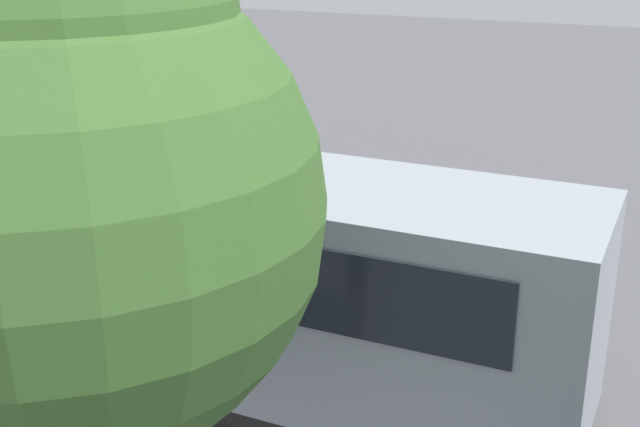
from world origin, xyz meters
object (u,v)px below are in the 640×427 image
Objects in this scene: tour_bus at (246,283)px; traffic_cone at (325,234)px; spectator_left at (389,263)px; parked_motorcycle_silver at (222,284)px; tree_left at (64,170)px; spectator_right at (257,245)px; spectator_centre at (311,249)px; spectator_far_left at (456,277)px; stunt_motorcycle at (273,170)px.

traffic_cone is (1.13, -5.29, -1.34)m from tour_bus.
spectator_left is 2.89m from parked_motorcycle_silver.
tree_left reaches higher than tour_bus.
tour_bus is 3.00m from spectator_left.
tree_left reaches higher than spectator_right.
tree_left is at bearing 101.73° from traffic_cone.
tour_bus is 14.82× the size of traffic_cone.
spectator_centre is at bearing 108.65° from traffic_cone.
traffic_cone is (-0.17, -2.56, -0.68)m from spectator_right.
parked_motorcycle_silver is (3.82, 0.79, -0.50)m from spectator_far_left.
parked_motorcycle_silver is 3.33m from traffic_cone.
parked_motorcycle_silver is (1.59, -2.00, -1.16)m from tour_bus.
traffic_cone is (0.86, -2.54, -0.76)m from spectator_centre.
tour_bus is at bearing 51.36° from spectator_far_left.
spectator_right is 0.81× the size of parked_motorcycle_silver.
tree_left is (-2.46, 6.31, 4.06)m from parked_motorcycle_silver.
traffic_cone is (3.36, -2.50, -0.68)m from spectator_far_left.
traffic_cone is at bearing -71.35° from spectator_centre.
spectator_centre reaches higher than traffic_cone.
tour_bus reaches higher than spectator_right.
spectator_far_left is (-2.23, -2.79, -0.66)m from tour_bus.
traffic_cone is at bearing 143.23° from stunt_motorcycle.
spectator_centre reaches higher than spectator_right.
spectator_far_left is 3.94m from parked_motorcycle_silver.
spectator_right is 2.65m from traffic_cone.
tree_left is (1.36, 7.09, 3.56)m from spectator_far_left.
spectator_centre is 0.26× the size of tree_left.
stunt_motorcycle is at bearing -65.92° from tour_bus.
tour_bus is 3.09m from spectator_right.
parked_motorcycle_silver is at bearing 67.70° from spectator_right.
traffic_cone is 0.09× the size of tree_left.
tree_left is (-2.16, 7.04, 3.56)m from spectator_right.
parked_motorcycle_silver is (1.32, 0.75, -0.58)m from spectator_centre.
spectator_left is 0.93× the size of stunt_motorcycle.
spectator_left is at bearing 178.60° from spectator_centre.
tree_left is (0.28, 7.02, 3.48)m from spectator_left.
stunt_motorcycle is at bearing -55.36° from spectator_centre.
spectator_far_left is 0.86× the size of stunt_motorcycle.
traffic_cone is at bearing -98.06° from parked_motorcycle_silver.
traffic_cone is at bearing -78.27° from tree_left.
tour_bus reaches higher than traffic_cone.
stunt_motorcycle reaches higher than parked_motorcycle_silver.
spectator_centre is (1.41, -0.03, -0.00)m from spectator_left.
spectator_right is (3.53, 0.06, 0.00)m from spectator_far_left.
stunt_motorcycle is at bearing -36.77° from traffic_cone.
parked_motorcycle_silver is at bearing 106.56° from stunt_motorcycle.
spectator_far_left is 2.62× the size of traffic_cone.
traffic_cone is (2.27, -2.58, -0.76)m from spectator_left.
spectator_centre is 0.93× the size of stunt_motorcycle.
stunt_motorcycle is 12.15m from tree_left.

